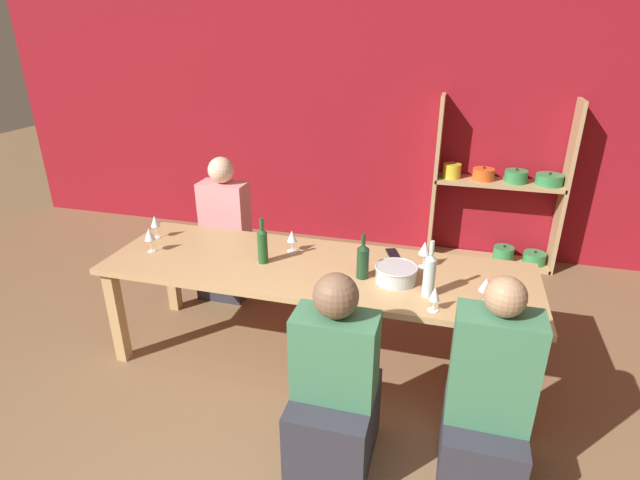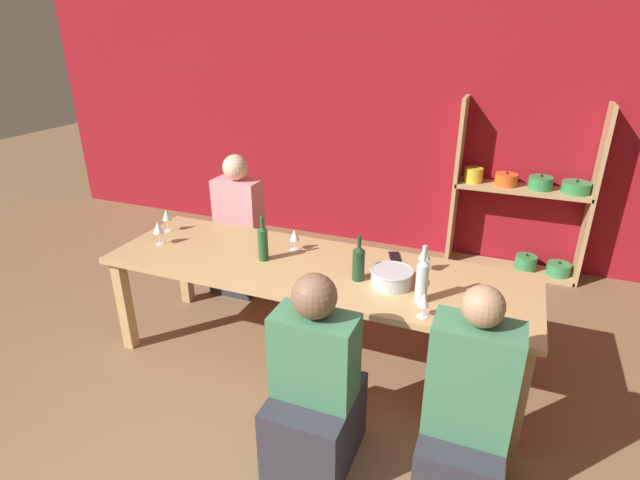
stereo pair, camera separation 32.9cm
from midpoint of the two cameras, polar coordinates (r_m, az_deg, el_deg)
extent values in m
cube|color=maroon|center=(5.15, 6.47, 13.57)|extent=(8.80, 0.06, 2.70)
cube|color=tan|center=(5.02, 11.25, 6.73)|extent=(0.04, 0.30, 1.63)
cube|color=tan|center=(5.08, 24.53, 5.22)|extent=(0.04, 0.30, 1.63)
cube|color=tan|center=(5.30, 16.87, -2.21)|extent=(1.17, 0.30, 0.04)
cylinder|color=#338447|center=(5.27, 18.56, -1.51)|extent=(0.20, 0.20, 0.14)
sphere|color=black|center=(5.24, 18.68, -0.70)|extent=(0.02, 0.02, 0.02)
cylinder|color=#338447|center=(5.31, 21.68, -1.98)|extent=(0.21, 0.21, 0.11)
sphere|color=black|center=(5.28, 21.79, -1.30)|extent=(0.02, 0.02, 0.02)
cube|color=tan|center=(5.01, 17.96, 6.21)|extent=(1.17, 0.30, 0.04)
cylinder|color=gold|center=(4.99, 13.03, 7.69)|extent=(0.17, 0.17, 0.14)
sphere|color=black|center=(4.97, 13.11, 8.58)|extent=(0.02, 0.02, 0.02)
cylinder|color=#E0561E|center=(4.99, 16.39, 7.19)|extent=(0.20, 0.20, 0.11)
sphere|color=black|center=(4.97, 16.47, 7.93)|extent=(0.02, 0.02, 0.02)
cylinder|color=#338447|center=(5.00, 19.74, 6.83)|extent=(0.21, 0.21, 0.11)
sphere|color=black|center=(4.99, 19.85, 7.59)|extent=(0.02, 0.02, 0.02)
cylinder|color=#338447|center=(5.04, 23.05, 6.34)|extent=(0.24, 0.24, 0.10)
sphere|color=black|center=(5.02, 23.16, 7.00)|extent=(0.02, 0.02, 0.02)
cube|color=tan|center=(3.32, -3.30, -3.41)|extent=(2.85, 0.88, 0.04)
cube|color=tan|center=(3.86, -24.50, -7.98)|extent=(0.08, 0.08, 0.71)
cube|color=tan|center=(3.10, 19.73, -15.42)|extent=(0.08, 0.08, 0.71)
cube|color=tan|center=(4.35, -18.70, -3.39)|extent=(0.08, 0.08, 0.71)
cube|color=tan|center=(3.69, 19.21, -8.51)|extent=(0.08, 0.08, 0.71)
cylinder|color=#B7BABC|center=(3.12, 5.73, -3.96)|extent=(0.26, 0.26, 0.10)
torus|color=#B7BABC|center=(3.10, 5.76, -3.17)|extent=(0.27, 0.27, 0.01)
cylinder|color=#B2C6C1|center=(2.95, 9.27, -4.35)|extent=(0.07, 0.07, 0.24)
cone|color=#B2C6C1|center=(2.89, 9.44, -2.00)|extent=(0.07, 0.07, 0.03)
cylinder|color=#B2C6C1|center=(2.87, 9.52, -0.96)|extent=(0.03, 0.03, 0.08)
cylinder|color=#19381E|center=(3.13, 1.91, -2.77)|extent=(0.08, 0.08, 0.20)
cone|color=#19381E|center=(3.08, 1.94, -0.84)|extent=(0.08, 0.08, 0.03)
cylinder|color=#19381E|center=(3.06, 1.95, 0.03)|extent=(0.03, 0.03, 0.07)
cylinder|color=#1E4C23|center=(3.36, -9.36, -0.94)|extent=(0.07, 0.07, 0.22)
cone|color=#1E4C23|center=(3.31, -9.50, 1.00)|extent=(0.07, 0.07, 0.03)
cylinder|color=#1E4C23|center=(3.30, -9.56, 1.82)|extent=(0.03, 0.03, 0.07)
cylinder|color=white|center=(2.87, 9.60, -7.98)|extent=(0.06, 0.06, 0.00)
cylinder|color=white|center=(2.85, 9.64, -7.42)|extent=(0.01, 0.01, 0.06)
cone|color=white|center=(2.81, 9.74, -6.14)|extent=(0.06, 0.06, 0.08)
cylinder|color=maroon|center=(2.82, 9.71, -6.52)|extent=(0.03, 0.03, 0.03)
cylinder|color=white|center=(3.55, -5.84, -1.28)|extent=(0.07, 0.07, 0.00)
cylinder|color=white|center=(3.53, -5.86, -0.73)|extent=(0.01, 0.01, 0.07)
cone|color=white|center=(3.50, -5.92, 0.39)|extent=(0.07, 0.07, 0.08)
cylinder|color=maroon|center=(3.51, -5.90, 0.09)|extent=(0.04, 0.04, 0.03)
cylinder|color=white|center=(3.78, -21.06, -1.24)|extent=(0.06, 0.06, 0.00)
cylinder|color=white|center=(3.76, -21.16, -0.62)|extent=(0.01, 0.01, 0.08)
cone|color=white|center=(3.73, -21.35, 0.59)|extent=(0.08, 0.08, 0.09)
cylinder|color=beige|center=(3.73, -21.30, 0.27)|extent=(0.04, 0.04, 0.04)
cylinder|color=white|center=(2.99, 15.19, -7.13)|extent=(0.06, 0.06, 0.00)
cylinder|color=white|center=(2.97, 15.28, -6.39)|extent=(0.01, 0.01, 0.08)
cone|color=white|center=(2.93, 15.45, -5.00)|extent=(0.08, 0.08, 0.08)
cylinder|color=maroon|center=(2.94, 15.41, -5.34)|extent=(0.04, 0.04, 0.03)
cylinder|color=white|center=(3.35, 8.97, -3.06)|extent=(0.06, 0.06, 0.00)
cylinder|color=white|center=(3.33, 9.02, -2.35)|extent=(0.01, 0.01, 0.09)
cone|color=white|center=(3.29, 9.11, -0.96)|extent=(0.08, 0.08, 0.09)
cylinder|color=maroon|center=(3.30, 9.09, -1.32)|extent=(0.04, 0.04, 0.04)
cylinder|color=white|center=(4.00, -20.38, 0.26)|extent=(0.06, 0.06, 0.00)
cylinder|color=white|center=(3.98, -20.47, 0.86)|extent=(0.01, 0.01, 0.09)
cone|color=white|center=(3.95, -20.65, 2.00)|extent=(0.07, 0.07, 0.08)
cylinder|color=beige|center=(3.96, -20.60, 1.71)|extent=(0.04, 0.04, 0.03)
cube|color=black|center=(3.50, 5.65, -1.59)|extent=(0.12, 0.17, 0.01)
cube|color=#2D2D38|center=(2.88, 14.46, -22.14)|extent=(0.40, 0.50, 0.42)
cube|color=#3D7551|center=(2.55, 15.65, -14.06)|extent=(0.40, 0.22, 0.60)
sphere|color=#9E7556|center=(2.33, 16.71, -6.33)|extent=(0.19, 0.19, 0.19)
cube|color=#2D2D38|center=(4.58, -12.39, -3.14)|extent=(0.40, 0.50, 0.44)
cube|color=pink|center=(4.38, -12.96, 2.77)|extent=(0.40, 0.22, 0.57)
sphere|color=beige|center=(4.26, -13.45, 7.75)|extent=(0.22, 0.22, 0.22)
cube|color=#2D2D38|center=(2.90, -1.84, -20.44)|extent=(0.43, 0.54, 0.44)
cube|color=#3D7551|center=(2.61, -1.97, -13.20)|extent=(0.43, 0.24, 0.48)
sphere|color=brown|center=(2.41, -2.09, -6.50)|extent=(0.23, 0.23, 0.23)
camera|label=1|loc=(0.16, -92.82, -1.24)|focal=28.00mm
camera|label=2|loc=(0.16, 87.18, 1.24)|focal=28.00mm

